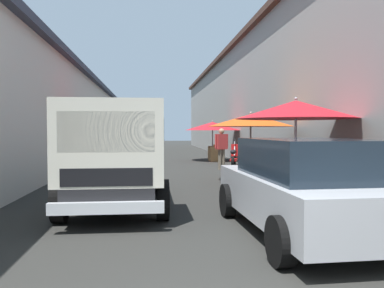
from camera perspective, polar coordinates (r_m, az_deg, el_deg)
ground at (r=15.65m, az=-3.39°, el=-3.81°), size 90.00×90.00×0.00m
building_left_whitewash at (r=18.96m, az=-26.36°, el=3.73°), size 49.80×7.50×4.43m
building_right_concrete at (r=19.60m, az=18.17°, el=6.55°), size 49.80×7.50×6.32m
fruit_stall_near_left at (r=20.19m, az=3.08°, el=2.16°), size 2.88×2.88×2.10m
fruit_stall_mid_lane at (r=9.13m, az=15.14°, el=3.73°), size 2.75×2.75×2.34m
fruit_stall_far_right at (r=14.40m, az=-14.08°, el=1.72°), size 2.23×2.23×2.10m
fruit_stall_near_right at (r=11.96m, az=8.70°, el=2.35°), size 2.62×2.62×2.15m
hatchback_car at (r=6.13m, az=16.16°, el=-5.96°), size 3.96×2.02×1.45m
delivery_truck at (r=7.52m, az=-11.19°, el=-2.14°), size 4.92×1.98×2.08m
vendor_by_crates at (r=15.69m, az=4.35°, el=-0.25°), size 0.40×0.60×1.67m
parked_scooter at (r=17.55m, az=6.16°, el=-1.72°), size 1.65×0.64×1.14m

